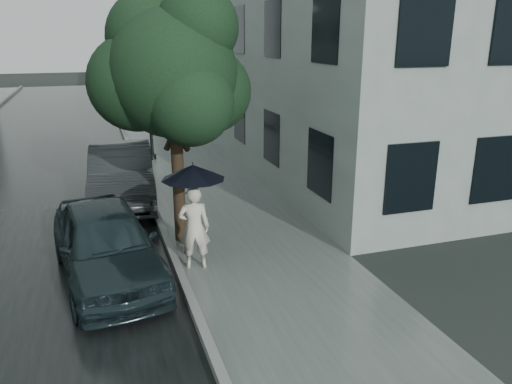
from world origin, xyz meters
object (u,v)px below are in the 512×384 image
object	(u,v)px
pedestrian	(194,228)
car_near	(106,243)
car_far	(122,174)
street_tree	(172,71)
lamp_post	(143,73)

from	to	relation	value
pedestrian	car_near	xyz separation A→B (m)	(-1.67, 0.07, -0.12)
car_near	car_far	bearing A→B (deg)	74.97
pedestrian	car_far	bearing A→B (deg)	-67.46
street_tree	pedestrian	bearing A→B (deg)	-88.98
street_tree	lamp_post	bearing A→B (deg)	88.59
car_near	car_far	xyz separation A→B (m)	(0.60, 4.70, 0.06)
pedestrian	car_near	size ratio (longest dim) A/B	0.40
pedestrian	car_near	world-z (taller)	pedestrian
lamp_post	car_near	size ratio (longest dim) A/B	1.31
car_near	lamp_post	bearing A→B (deg)	71.17
lamp_post	car_far	xyz separation A→B (m)	(-1.23, -4.68, -2.37)
car_near	street_tree	bearing A→B (deg)	35.31
street_tree	car_near	size ratio (longest dim) A/B	1.29
street_tree	car_near	xyz separation A→B (m)	(-1.64, -1.53, -3.00)
lamp_post	car_far	bearing A→B (deg)	-103.25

